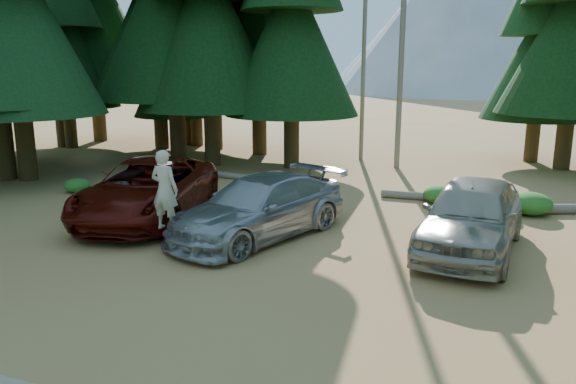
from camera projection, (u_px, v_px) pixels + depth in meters
name	position (u px, v px, depth m)	size (l,w,h in m)	color
ground	(239.00, 280.00, 12.20)	(160.00, 160.00, 0.00)	#B37C4C
forest_belt_north	(381.00, 165.00, 25.85)	(36.00, 7.00, 22.00)	black
snag_front	(403.00, 29.00, 23.76)	(0.24, 0.24, 12.00)	#736B5C
snag_back	(364.00, 54.00, 26.05)	(0.20, 0.20, 10.00)	#736B5C
mountain_peak	(461.00, 11.00, 90.52)	(48.00, 50.00, 28.00)	gray
red_pickup	(148.00, 189.00, 16.87)	(2.93, 6.36, 1.77)	#540D07
silver_minivan_center	(259.00, 207.00, 15.03)	(2.28, 5.61, 1.63)	#A5A6AD
silver_minivan_right	(471.00, 215.00, 13.89)	(2.15, 5.35, 1.82)	#A6A294
frisbee_player	(165.00, 190.00, 13.77)	(0.74, 0.49, 1.99)	beige
log_left	(237.00, 177.00, 22.54)	(0.26, 0.26, 3.62)	#736B5C
log_mid	(428.00, 197.00, 19.12)	(0.26, 0.26, 3.21)	#736B5C
log_right	(534.00, 209.00, 17.44)	(0.31, 0.31, 4.88)	#736B5C
shrub_far_left	(199.00, 173.00, 22.48)	(1.03, 1.03, 0.57)	#286E21
shrub_left	(177.00, 184.00, 20.83)	(0.78, 0.78, 0.43)	#286E21
shrub_center_left	(281.00, 188.00, 19.64)	(1.13, 1.13, 0.62)	#286E21
shrub_center_right	(439.00, 195.00, 18.78)	(1.04, 1.04, 0.57)	#286E21
shrub_right	(531.00, 204.00, 17.34)	(1.27, 1.27, 0.70)	#286E21
shrub_far_right	(500.00, 209.00, 16.97)	(0.97, 0.97, 0.53)	#286E21
shrub_edge_west	(77.00, 185.00, 20.33)	(0.93, 0.93, 0.51)	#286E21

